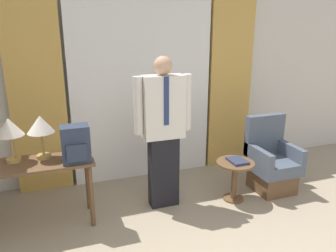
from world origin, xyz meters
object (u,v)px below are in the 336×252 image
object	(u,v)px
person	(163,128)
armchair	(271,164)
desk	(30,173)
table_lamp_left	(9,129)
backpack	(76,144)
side_table	(235,174)
table_lamp_right	(40,126)
book	(237,161)

from	to	relation	value
person	armchair	bearing A→B (deg)	-3.45
desk	table_lamp_left	world-z (taller)	table_lamp_left
backpack	person	bearing A→B (deg)	6.75
backpack	desk	bearing A→B (deg)	165.26
desk	side_table	xyz separation A→B (m)	(2.30, -0.19, -0.28)
backpack	armchair	size ratio (longest dim) A/B	0.40
table_lamp_right	armchair	size ratio (longest dim) A/B	0.48
table_lamp_right	backpack	world-z (taller)	table_lamp_right
armchair	book	size ratio (longest dim) A/B	3.85
desk	book	bearing A→B (deg)	-4.88
person	book	size ratio (longest dim) A/B	7.07
book	backpack	bearing A→B (deg)	177.67
backpack	book	size ratio (longest dim) A/B	1.53
side_table	person	bearing A→B (deg)	167.75
table_lamp_left	side_table	bearing A→B (deg)	-6.61
book	desk	bearing A→B (deg)	175.12
table_lamp_left	book	world-z (taller)	table_lamp_left
backpack	side_table	world-z (taller)	backpack
table_lamp_right	side_table	world-z (taller)	table_lamp_right
backpack	book	bearing A→B (deg)	-2.33
person	book	xyz separation A→B (m)	(0.88, -0.19, -0.45)
backpack	person	distance (m)	0.98
backpack	book	distance (m)	1.90
desk	book	size ratio (longest dim) A/B	5.09
table_lamp_right	person	world-z (taller)	person
desk	book	distance (m)	2.33
desk	person	xyz separation A→B (m)	(1.44, -0.01, 0.34)
table_lamp_right	table_lamp_left	bearing A→B (deg)	180.00
person	side_table	xyz separation A→B (m)	(0.86, -0.19, -0.62)
desk	person	bearing A→B (deg)	-0.29
desk	backpack	size ratio (longest dim) A/B	3.32
side_table	desk	bearing A→B (deg)	175.20
book	table_lamp_left	bearing A→B (deg)	173.33
table_lamp_left	side_table	world-z (taller)	table_lamp_left
backpack	side_table	bearing A→B (deg)	-2.20
armchair	side_table	distance (m)	0.61
table_lamp_right	book	xyz separation A→B (m)	(2.18, -0.29, -0.57)
armchair	table_lamp_right	bearing A→B (deg)	176.16
backpack	armchair	xyz separation A→B (m)	(2.43, 0.03, -0.58)
table_lamp_right	armchair	xyz separation A→B (m)	(2.76, -0.19, -0.74)
backpack	table_lamp_left	bearing A→B (deg)	160.85
table_lamp_right	desk	bearing A→B (deg)	-148.28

